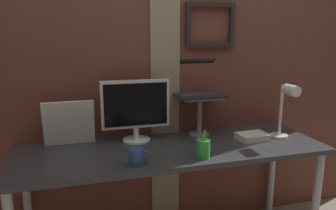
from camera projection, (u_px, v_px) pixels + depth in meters
brick_wall_back at (176, 55)px, 2.25m from camera, size 3.05×0.16×2.58m
desk at (172, 159)px, 2.01m from camera, size 1.93×0.62×0.74m
monitor at (136, 107)px, 2.06m from camera, size 0.45×0.18×0.41m
laptop_stand at (200, 110)px, 2.19m from camera, size 0.28×0.22×0.28m
laptop at (196, 85)px, 2.23m from camera, size 0.33×0.30×0.25m
whiteboard_panel at (69, 123)px, 2.00m from camera, size 0.31×0.08×0.29m
desk_lamp at (286, 105)px, 2.09m from camera, size 0.12×0.20×0.38m
pen_cup at (203, 149)px, 1.81m from camera, size 0.08×0.08×0.17m
coffee_mug at (137, 157)px, 1.71m from camera, size 0.12×0.08×0.09m
paper_clutter_stack at (252, 137)px, 2.13m from camera, size 0.21×0.15×0.04m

